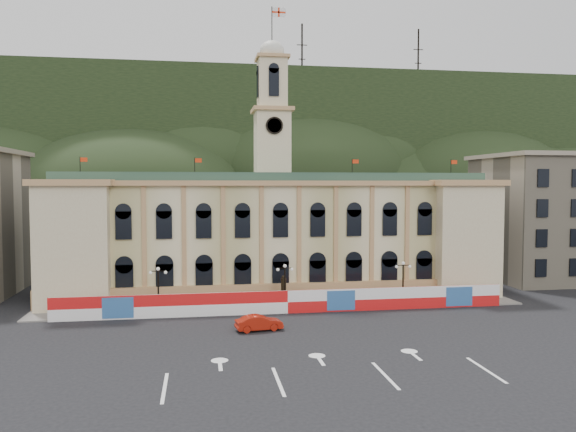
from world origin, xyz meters
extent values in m
plane|color=black|center=(0.00, 0.00, 0.00)|extent=(260.00, 260.00, 0.00)
cube|color=black|center=(0.00, 130.00, 22.00)|extent=(230.00, 70.00, 44.00)
cube|color=#595651|center=(35.00, 110.00, 30.00)|extent=(22.00, 8.00, 14.00)
cube|color=#595651|center=(-48.00, 108.00, 26.00)|extent=(16.00, 7.00, 10.00)
cylinder|color=black|center=(20.00, 115.00, 50.00)|extent=(0.50, 0.50, 20.00)
cylinder|color=black|center=(55.00, 115.00, 50.00)|extent=(0.50, 0.50, 20.00)
cube|color=beige|center=(0.00, 28.00, 7.00)|extent=(55.00, 15.00, 14.00)
cube|color=tan|center=(0.00, 20.20, 1.20)|extent=(56.00, 0.80, 2.40)
cube|color=tan|center=(0.00, 28.00, 14.30)|extent=(56.20, 16.20, 0.60)
cube|color=#2D4B3C|center=(0.00, 28.00, 15.00)|extent=(53.00, 13.00, 1.20)
cube|color=beige|center=(-23.50, 27.00, 7.00)|extent=(8.00, 17.00, 14.00)
cube|color=beige|center=(23.50, 27.00, 7.00)|extent=(8.00, 17.00, 14.00)
cube|color=beige|center=(0.00, 28.00, 19.60)|extent=(4.40, 4.40, 8.00)
cube|color=tan|center=(0.00, 28.00, 23.80)|extent=(5.20, 5.20, 0.50)
cube|color=beige|center=(0.00, 28.00, 27.10)|extent=(3.60, 3.60, 6.50)
cube|color=tan|center=(0.00, 28.00, 30.50)|extent=(4.20, 4.20, 0.40)
cylinder|color=black|center=(0.00, 25.70, 21.60)|extent=(2.20, 0.20, 2.20)
ellipsoid|color=silver|center=(0.00, 28.00, 31.40)|extent=(3.20, 3.20, 2.72)
cylinder|color=black|center=(0.00, 28.00, 34.60)|extent=(0.12, 0.12, 5.00)
cube|color=white|center=(0.90, 28.00, 36.40)|extent=(1.80, 0.04, 1.20)
cube|color=red|center=(0.90, 27.97, 36.40)|extent=(1.80, 0.02, 0.22)
cube|color=red|center=(0.90, 27.97, 36.40)|extent=(0.22, 0.02, 1.20)
cube|color=tan|center=(43.00, 31.00, 9.00)|extent=(20.00, 16.00, 18.00)
cube|color=gray|center=(43.00, 31.00, 18.30)|extent=(21.00, 17.00, 0.60)
cube|color=red|center=(0.00, 15.00, 1.25)|extent=(50.00, 0.25, 2.50)
cube|color=#3061A1|center=(-18.00, 14.86, 1.25)|extent=(3.20, 0.05, 2.20)
cube|color=#3061A1|center=(6.00, 14.86, 1.25)|extent=(3.20, 0.05, 2.20)
cube|color=#3061A1|center=(20.00, 14.86, 1.25)|extent=(3.20, 0.05, 2.20)
cube|color=slate|center=(0.00, 17.75, 0.08)|extent=(56.00, 5.50, 0.16)
cube|color=#595651|center=(0.00, 18.00, 0.90)|extent=(1.40, 1.40, 1.80)
cylinder|color=black|center=(0.00, 18.00, 2.60)|extent=(0.60, 0.60, 1.60)
sphere|color=black|center=(0.00, 18.00, 3.50)|extent=(0.44, 0.44, 0.44)
cylinder|color=black|center=(-14.00, 17.00, 0.15)|extent=(0.44, 0.44, 0.30)
cylinder|color=black|center=(-14.00, 17.00, 2.40)|extent=(0.18, 0.18, 4.80)
cube|color=black|center=(-14.00, 17.00, 4.70)|extent=(1.60, 0.08, 0.08)
sphere|color=silver|center=(-14.80, 17.00, 4.55)|extent=(0.36, 0.36, 0.36)
sphere|color=silver|center=(-13.20, 17.00, 4.55)|extent=(0.36, 0.36, 0.36)
sphere|color=silver|center=(-14.00, 17.00, 4.95)|extent=(0.40, 0.40, 0.40)
cylinder|color=black|center=(0.00, 17.00, 0.15)|extent=(0.44, 0.44, 0.30)
cylinder|color=black|center=(0.00, 17.00, 2.40)|extent=(0.18, 0.18, 4.80)
cube|color=black|center=(0.00, 17.00, 4.70)|extent=(1.60, 0.08, 0.08)
sphere|color=silver|center=(-0.80, 17.00, 4.55)|extent=(0.36, 0.36, 0.36)
sphere|color=silver|center=(0.80, 17.00, 4.55)|extent=(0.36, 0.36, 0.36)
sphere|color=silver|center=(0.00, 17.00, 4.95)|extent=(0.40, 0.40, 0.40)
cylinder|color=black|center=(14.00, 17.00, 0.15)|extent=(0.44, 0.44, 0.30)
cylinder|color=black|center=(14.00, 17.00, 2.40)|extent=(0.18, 0.18, 4.80)
cube|color=black|center=(14.00, 17.00, 4.70)|extent=(1.60, 0.08, 0.08)
sphere|color=silver|center=(13.20, 17.00, 4.55)|extent=(0.36, 0.36, 0.36)
sphere|color=silver|center=(14.80, 17.00, 4.55)|extent=(0.36, 0.36, 0.36)
sphere|color=silver|center=(14.00, 17.00, 4.95)|extent=(0.40, 0.40, 0.40)
imported|color=#A1190B|center=(-3.88, 8.23, 0.75)|extent=(3.01, 5.06, 1.50)
camera|label=1|loc=(-9.52, -45.15, 14.14)|focal=35.00mm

